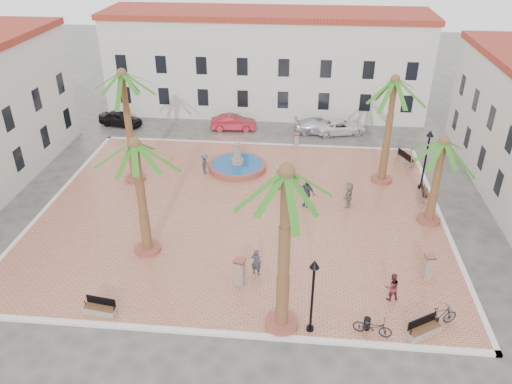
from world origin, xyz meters
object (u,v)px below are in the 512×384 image
cyclist_a (256,262)px  bicycle_a (373,326)px  bench_e (424,194)px  lamppost_s (313,284)px  bollard_e (428,266)px  pedestrian_east (349,194)px  fountain (237,165)px  pedestrian_fountain_a (279,178)px  car_silver (320,126)px  car_white (341,127)px  pedestrian_north (205,164)px  bollard_n (296,141)px  bollard_se (240,271)px  pedestrian_fountain_b (306,193)px  cyclist_b (392,287)px  palm_e (442,153)px  bicycle_b (440,316)px  car_black (120,119)px  bench_ne (406,159)px  bench_se (424,330)px  palm_s (286,191)px  palm_sw (136,157)px  car_red (234,123)px  palm_ne (394,91)px  lamppost_e (427,150)px  palm_nw (123,86)px  litter_bin (367,323)px  bench_s (100,309)px

cyclist_a → bicycle_a: size_ratio=0.88×
bench_e → lamppost_s: (-7.79, -13.35, 2.53)m
bollard_e → pedestrian_east: pedestrian_east is taller
fountain → pedestrian_fountain_a: (3.33, -2.81, 0.55)m
car_silver → fountain: bearing=139.1°
car_white → pedestrian_east: bearing=164.7°
bench_e → pedestrian_north: (-15.73, 2.14, 0.54)m
bollard_n → bicycle_a: bearing=-78.8°
bollard_se → pedestrian_fountain_b: size_ratio=0.78×
cyclist_b → palm_e: bearing=-128.5°
pedestrian_north → bollard_e: bearing=-117.2°
bicycle_b → car_black: (-23.69, 23.69, -0.02)m
bench_ne → car_white: 7.60m
cyclist_a → cyclist_b: size_ratio=1.01×
bench_se → pedestrian_east: 11.83m
palm_s → palm_sw: bearing=146.9°
palm_sw → car_black: bearing=113.2°
palm_s → bollard_e: size_ratio=5.80×
car_black → bollard_se: bearing=-133.1°
lamppost_s → pedestrian_fountain_b: lamppost_s is taller
cyclist_b → car_red: 24.74m
palm_ne → car_black: size_ratio=1.95×
bollard_n → bicycle_b: (7.33, -19.90, -0.10)m
fountain → car_silver: 10.31m
bollard_e → bicycle_b: bearing=-92.1°
car_black → car_white: bearing=-75.4°
palm_e → lamppost_s: palm_e is taller
bench_se → car_black: 33.43m
cyclist_b → car_silver: 22.29m
bench_se → bollard_e: bollard_e is taller
palm_sw → pedestrian_fountain_a: bearing=49.1°
palm_sw → lamppost_e: (17.24, 9.29, -2.98)m
pedestrian_fountain_a → pedestrian_fountain_b: size_ratio=0.87×
palm_sw → bicycle_a: size_ratio=3.95×
palm_nw → bench_ne: size_ratio=4.42×
lamppost_s → pedestrian_fountain_a: size_ratio=2.38×
palm_s → car_black: palm_s is taller
fountain → litter_bin: 18.16m
bench_s → car_black: size_ratio=0.42×
bench_e → car_white: car_white is taller
cyclist_b → car_black: cyclist_b is taller
cyclist_a → car_silver: bearing=-84.7°
bench_ne → lamppost_e: size_ratio=0.42×
bollard_e → palm_s: bearing=-150.6°
palm_sw → palm_e: palm_sw is taller
bicycle_b → pedestrian_fountain_b: 12.33m
palm_nw → palm_e: palm_nw is taller
litter_bin → car_black: (-20.27, 24.25, 0.22)m
car_red → bollard_e: bearing=-151.9°
car_white → bicycle_a: bearing=165.9°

